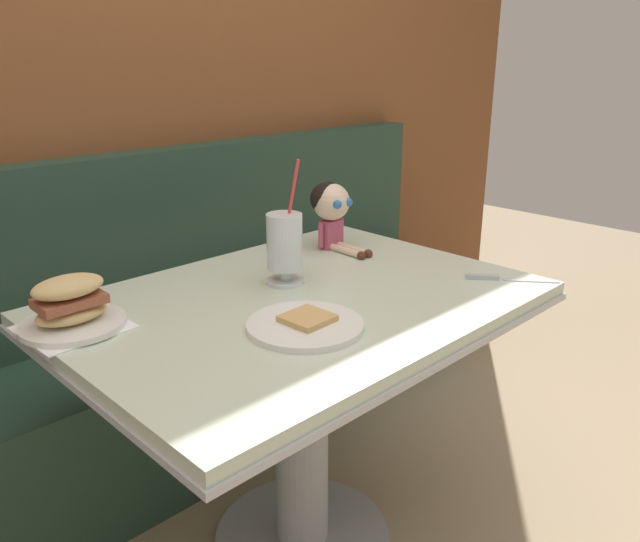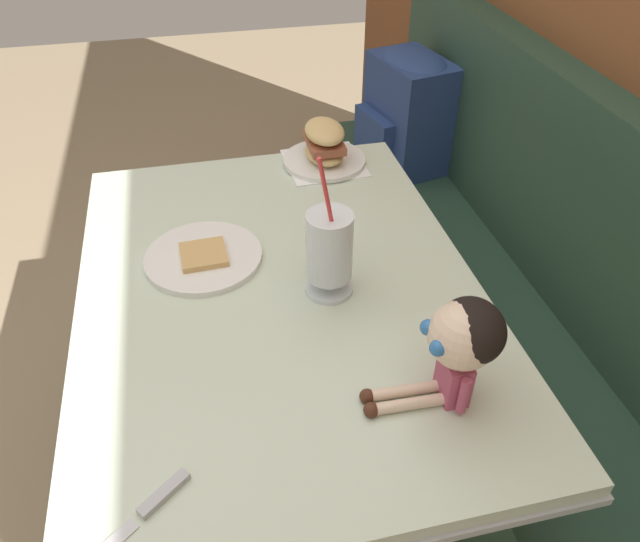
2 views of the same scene
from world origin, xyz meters
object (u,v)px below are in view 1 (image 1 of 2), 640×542
milkshake_glass (285,245)px  butter_knife (496,278)px  seated_doll (331,206)px  toast_plate (305,324)px  sandwich_plate (71,308)px

milkshake_glass → butter_knife: milkshake_glass is taller
seated_doll → butter_knife: bearing=-78.4°
toast_plate → sandwich_plate: bearing=135.4°
sandwich_plate → seated_doll: seated_doll is taller
seated_doll → sandwich_plate: bearing=-178.1°
butter_knife → sandwich_plate: bearing=152.7°
toast_plate → butter_knife: size_ratio=1.28×
sandwich_plate → seated_doll: 0.81m
milkshake_glass → butter_knife: 0.55m
toast_plate → butter_knife: 0.57m
toast_plate → milkshake_glass: (0.15, 0.24, 0.09)m
milkshake_glass → butter_knife: (0.40, -0.36, -0.10)m
sandwich_plate → seated_doll: (0.81, 0.03, 0.08)m
toast_plate → butter_knife: bearing=-12.3°
sandwich_plate → toast_plate: bearing=-44.6°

